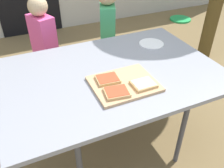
{
  "coord_description": "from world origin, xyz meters",
  "views": [
    {
      "loc": [
        -0.56,
        -1.24,
        1.58
      ],
      "look_at": [
        0.0,
        0.0,
        0.59
      ],
      "focal_mm": 38.6,
      "sensor_mm": 36.0,
      "label": 1
    }
  ],
  "objects_px": {
    "pizza_slice_near_right": "(144,84)",
    "pizza_slice_near_left": "(117,92)",
    "cutting_board": "(124,84)",
    "child_right": "(108,31)",
    "garden_hose_coil": "(180,19)",
    "plate_white_right": "(151,44)",
    "dining_table": "(112,76)",
    "child_left": "(45,46)",
    "pizza_slice_far_left": "(108,79)"
  },
  "relations": [
    {
      "from": "dining_table",
      "to": "child_left",
      "type": "bearing_deg",
      "value": 110.97
    },
    {
      "from": "cutting_board",
      "to": "child_left",
      "type": "bearing_deg",
      "value": 107.81
    },
    {
      "from": "pizza_slice_near_right",
      "to": "child_right",
      "type": "height_order",
      "value": "child_right"
    },
    {
      "from": "cutting_board",
      "to": "garden_hose_coil",
      "type": "xyz_separation_m",
      "value": [
        2.25,
        2.21,
        -0.69
      ]
    },
    {
      "from": "pizza_slice_near_right",
      "to": "pizza_slice_far_left",
      "type": "bearing_deg",
      "value": 142.09
    },
    {
      "from": "plate_white_right",
      "to": "child_right",
      "type": "relative_size",
      "value": 0.19
    },
    {
      "from": "cutting_board",
      "to": "dining_table",
      "type": "bearing_deg",
      "value": 92.0
    },
    {
      "from": "cutting_board",
      "to": "plate_white_right",
      "type": "bearing_deg",
      "value": 42.16
    },
    {
      "from": "pizza_slice_near_right",
      "to": "plate_white_right",
      "type": "bearing_deg",
      "value": 53.54
    },
    {
      "from": "pizza_slice_near_left",
      "to": "plate_white_right",
      "type": "height_order",
      "value": "pizza_slice_near_left"
    },
    {
      "from": "pizza_slice_near_right",
      "to": "garden_hose_coil",
      "type": "distance_m",
      "value": 3.22
    },
    {
      "from": "cutting_board",
      "to": "pizza_slice_near_right",
      "type": "relative_size",
      "value": 2.8
    },
    {
      "from": "dining_table",
      "to": "pizza_slice_near_left",
      "type": "relative_size",
      "value": 9.42
    },
    {
      "from": "pizza_slice_near_left",
      "to": "plate_white_right",
      "type": "distance_m",
      "value": 0.73
    },
    {
      "from": "pizza_slice_near_right",
      "to": "pizza_slice_near_left",
      "type": "xyz_separation_m",
      "value": [
        -0.18,
        -0.01,
        0.0
      ]
    },
    {
      "from": "dining_table",
      "to": "pizza_slice_far_left",
      "type": "xyz_separation_m",
      "value": [
        -0.08,
        -0.11,
        0.07
      ]
    },
    {
      "from": "child_right",
      "to": "garden_hose_coil",
      "type": "bearing_deg",
      "value": 32.53
    },
    {
      "from": "pizza_slice_far_left",
      "to": "plate_white_right",
      "type": "xyz_separation_m",
      "value": [
        0.54,
        0.35,
        -0.02
      ]
    },
    {
      "from": "plate_white_right",
      "to": "pizza_slice_near_right",
      "type": "bearing_deg",
      "value": -126.46
    },
    {
      "from": "pizza_slice_near_right",
      "to": "garden_hose_coil",
      "type": "bearing_deg",
      "value": 46.74
    },
    {
      "from": "child_left",
      "to": "dining_table",
      "type": "bearing_deg",
      "value": -69.03
    },
    {
      "from": "pizza_slice_far_left",
      "to": "plate_white_right",
      "type": "height_order",
      "value": "pizza_slice_far_left"
    },
    {
      "from": "child_left",
      "to": "pizza_slice_near_right",
      "type": "bearing_deg",
      "value": -68.67
    },
    {
      "from": "plate_white_right",
      "to": "child_left",
      "type": "distance_m",
      "value": 0.95
    },
    {
      "from": "dining_table",
      "to": "pizza_slice_near_left",
      "type": "bearing_deg",
      "value": -107.65
    },
    {
      "from": "pizza_slice_near_left",
      "to": "plate_white_right",
      "type": "relative_size",
      "value": 0.78
    },
    {
      "from": "cutting_board",
      "to": "child_right",
      "type": "distance_m",
      "value": 1.03
    },
    {
      "from": "cutting_board",
      "to": "pizza_slice_near_right",
      "type": "xyz_separation_m",
      "value": [
        0.1,
        -0.07,
        0.02
      ]
    },
    {
      "from": "plate_white_right",
      "to": "garden_hose_coil",
      "type": "relative_size",
      "value": 0.55
    },
    {
      "from": "pizza_slice_near_right",
      "to": "child_right",
      "type": "xyz_separation_m",
      "value": [
        0.21,
        1.05,
        -0.11
      ]
    },
    {
      "from": "pizza_slice_far_left",
      "to": "child_left",
      "type": "bearing_deg",
      "value": 104.26
    },
    {
      "from": "plate_white_right",
      "to": "garden_hose_coil",
      "type": "bearing_deg",
      "value": 45.13
    },
    {
      "from": "pizza_slice_far_left",
      "to": "pizza_slice_near_left",
      "type": "distance_m",
      "value": 0.14
    },
    {
      "from": "pizza_slice_far_left",
      "to": "child_right",
      "type": "relative_size",
      "value": 0.14
    },
    {
      "from": "dining_table",
      "to": "pizza_slice_near_left",
      "type": "xyz_separation_m",
      "value": [
        -0.08,
        -0.25,
        0.07
      ]
    },
    {
      "from": "plate_white_right",
      "to": "cutting_board",
      "type": "bearing_deg",
      "value": -137.84
    },
    {
      "from": "dining_table",
      "to": "garden_hose_coil",
      "type": "relative_size",
      "value": 4.03
    },
    {
      "from": "dining_table",
      "to": "garden_hose_coil",
      "type": "distance_m",
      "value": 3.11
    },
    {
      "from": "pizza_slice_far_left",
      "to": "garden_hose_coil",
      "type": "distance_m",
      "value": 3.25
    },
    {
      "from": "pizza_slice_near_right",
      "to": "garden_hose_coil",
      "type": "height_order",
      "value": "pizza_slice_near_right"
    },
    {
      "from": "plate_white_right",
      "to": "child_left",
      "type": "xyz_separation_m",
      "value": [
        -0.77,
        0.56,
        -0.12
      ]
    },
    {
      "from": "pizza_slice_far_left",
      "to": "cutting_board",
      "type": "bearing_deg",
      "value": -38.41
    },
    {
      "from": "child_right",
      "to": "pizza_slice_near_left",
      "type": "bearing_deg",
      "value": -110.58
    },
    {
      "from": "dining_table",
      "to": "pizza_slice_near_right",
      "type": "distance_m",
      "value": 0.28
    },
    {
      "from": "dining_table",
      "to": "plate_white_right",
      "type": "bearing_deg",
      "value": 27.4
    },
    {
      "from": "pizza_slice_near_left",
      "to": "garden_hose_coil",
      "type": "relative_size",
      "value": 0.43
    },
    {
      "from": "dining_table",
      "to": "pizza_slice_far_left",
      "type": "relative_size",
      "value": 9.76
    },
    {
      "from": "cutting_board",
      "to": "child_left",
      "type": "height_order",
      "value": "child_left"
    },
    {
      "from": "cutting_board",
      "to": "child_left",
      "type": "xyz_separation_m",
      "value": [
        -0.31,
        0.97,
        -0.12
      ]
    },
    {
      "from": "plate_white_right",
      "to": "dining_table",
      "type": "bearing_deg",
      "value": -152.6
    }
  ]
}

